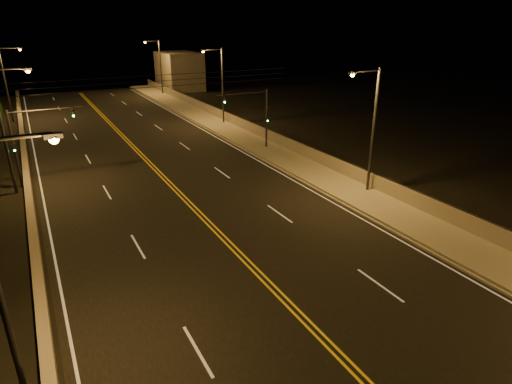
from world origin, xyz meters
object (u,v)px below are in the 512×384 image
streetlight_3 (159,64)px  traffic_signal_left (29,137)px  traffic_signal_right (257,113)px  streetlight_4 (2,258)px  streetlight_5 (6,123)px  streetlight_6 (7,79)px  streetlight_2 (220,81)px  streetlight_1 (371,124)px

streetlight_3 → traffic_signal_left: size_ratio=1.52×
streetlight_3 → traffic_signal_right: size_ratio=1.52×
streetlight_4 → streetlight_5: size_ratio=1.00×
streetlight_3 → traffic_signal_right: 36.28m
streetlight_6 → traffic_signal_right: bearing=-51.7°
streetlight_5 → streetlight_6: size_ratio=1.00×
streetlight_2 → streetlight_6: 25.29m
streetlight_2 → traffic_signal_right: size_ratio=1.52×
streetlight_2 → streetlight_6: bearing=147.9°
streetlight_3 → traffic_signal_left: (-20.26, -36.21, -1.40)m
streetlight_6 → streetlight_1: bearing=-60.8°
streetlight_1 → streetlight_2: (0.00, 24.82, 0.00)m
streetlight_1 → traffic_signal_left: (-20.26, 13.14, -1.40)m
streetlight_4 → streetlight_6: bearing=90.0°
streetlight_3 → traffic_signal_right: bearing=-92.5°
traffic_signal_left → streetlight_6: bearing=92.6°
streetlight_2 → traffic_signal_right: (-1.56, -11.68, -1.40)m
streetlight_2 → traffic_signal_right: streetlight_2 is taller
traffic_signal_right → traffic_signal_left: 18.70m
streetlight_1 → streetlight_6: 43.86m
streetlight_1 → streetlight_3: same height
streetlight_2 → streetlight_4: size_ratio=1.00×
streetlight_4 → traffic_signal_right: (19.86, 21.33, -1.40)m
traffic_signal_left → streetlight_5: bearing=-133.9°
streetlight_1 → streetlight_3: bearing=90.0°
streetlight_1 → streetlight_5: size_ratio=1.00×
streetlight_4 → traffic_signal_left: (1.16, 21.33, -1.40)m
streetlight_6 → streetlight_4: bearing=-90.0°
streetlight_6 → streetlight_3: bearing=27.4°
streetlight_3 → streetlight_4: size_ratio=1.00×
streetlight_2 → traffic_signal_left: bearing=-150.0°
streetlight_1 → traffic_signal_left: 24.19m
streetlight_5 → streetlight_2: bearing=31.0°
streetlight_1 → streetlight_2: 24.82m
streetlight_3 → traffic_signal_left: streetlight_3 is taller
streetlight_4 → traffic_signal_left: streetlight_4 is taller
streetlight_6 → traffic_signal_right: streetlight_6 is taller
streetlight_3 → streetlight_6: (-21.42, -11.08, 0.00)m
streetlight_5 → streetlight_1: bearing=-29.1°
traffic_signal_right → streetlight_3: bearing=87.5°
streetlight_2 → streetlight_5: 24.99m
streetlight_3 → streetlight_5: size_ratio=1.00×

